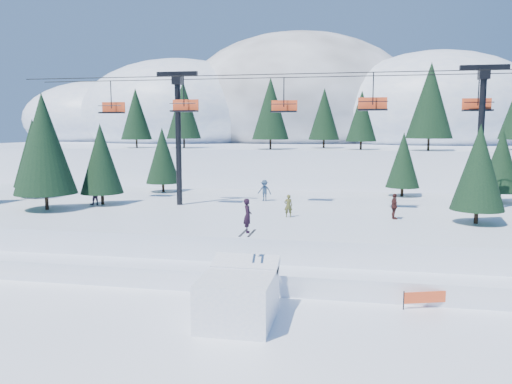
% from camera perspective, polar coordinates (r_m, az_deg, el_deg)
% --- Properties ---
extents(ground, '(160.00, 160.00, 0.00)m').
position_cam_1_polar(ground, '(21.25, -1.45, -16.15)').
color(ground, white).
rests_on(ground, ground).
extents(mid_shelf, '(70.00, 22.00, 2.50)m').
position_cam_1_polar(mid_shelf, '(37.98, 4.26, -3.70)').
color(mid_shelf, white).
rests_on(mid_shelf, ground).
extents(berm, '(70.00, 6.00, 1.10)m').
position_cam_1_polar(berm, '(28.49, 1.97, -8.84)').
color(berm, white).
rests_on(berm, ground).
extents(mountain_ridge, '(119.00, 60.40, 26.46)m').
position_cam_1_polar(mountain_ridge, '(92.90, 5.04, 7.94)').
color(mountain_ridge, white).
rests_on(mountain_ridge, ground).
extents(jump_kicker, '(3.10, 4.34, 5.26)m').
position_cam_1_polar(jump_kicker, '(22.41, -1.99, -11.72)').
color(jump_kicker, white).
rests_on(jump_kicker, ground).
extents(chairlift, '(46.00, 3.21, 10.28)m').
position_cam_1_polar(chairlift, '(37.18, 7.66, 8.53)').
color(chairlift, black).
rests_on(chairlift, mid_shelf).
extents(conifer_stand, '(64.84, 16.35, 8.74)m').
position_cam_1_polar(conifer_stand, '(37.29, 9.84, 4.37)').
color(conifer_stand, black).
rests_on(conifer_stand, mid_shelf).
extents(distant_skiers, '(31.59, 9.46, 1.75)m').
position_cam_1_polar(distant_skiers, '(38.28, 2.79, -0.42)').
color(distant_skiers, '#3E2844').
rests_on(distant_skiers, mid_shelf).
extents(banner_near, '(2.72, 0.93, 0.90)m').
position_cam_1_polar(banner_near, '(25.46, 19.47, -11.26)').
color(banner_near, black).
rests_on(banner_near, ground).
extents(banner_far, '(2.73, 0.89, 0.90)m').
position_cam_1_polar(banner_far, '(26.99, 24.15, -10.43)').
color(banner_far, black).
rests_on(banner_far, ground).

